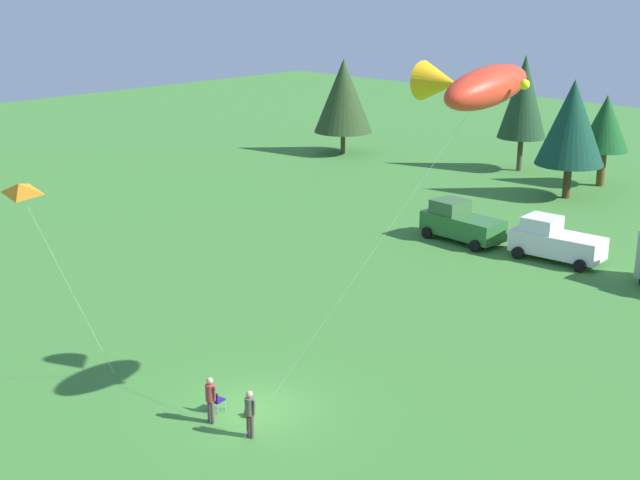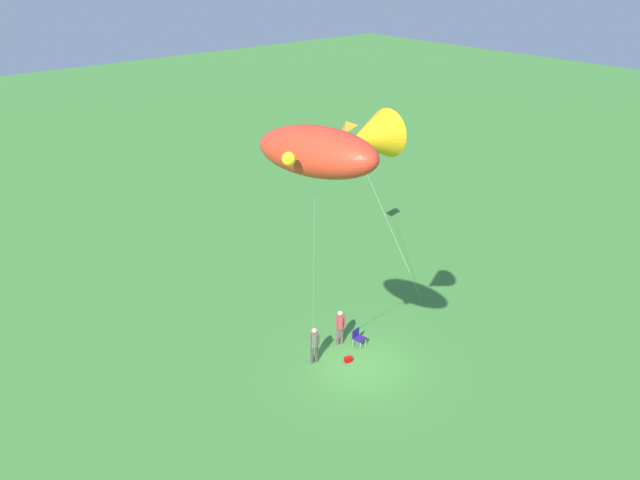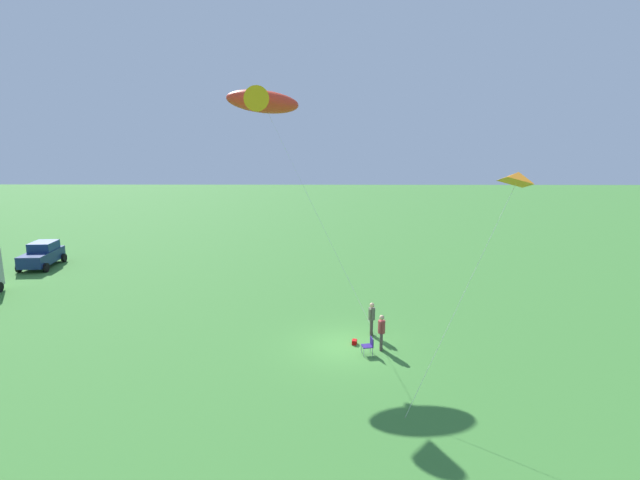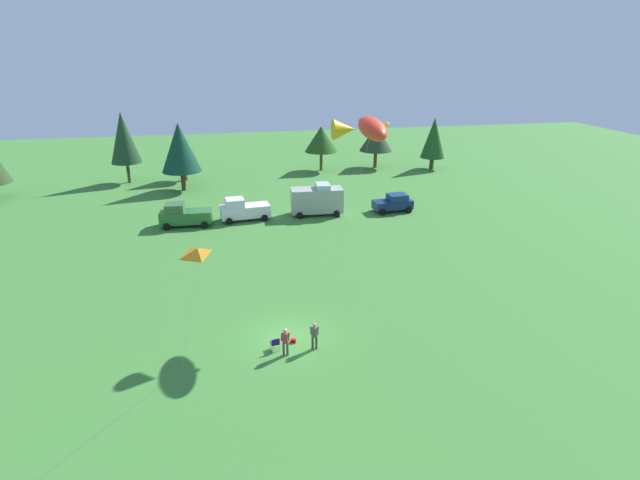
% 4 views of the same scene
% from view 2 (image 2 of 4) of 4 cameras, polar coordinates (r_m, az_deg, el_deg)
% --- Properties ---
extents(ground_plane, '(160.00, 160.00, 0.00)m').
position_cam_2_polar(ground_plane, '(27.52, 3.64, -11.30)').
color(ground_plane, '#3D7C32').
extents(person_kite_flyer, '(0.54, 0.40, 1.74)m').
position_cam_2_polar(person_kite_flyer, '(27.02, -0.52, -9.35)').
color(person_kite_flyer, '#453835').
rests_on(person_kite_flyer, ground).
extents(folding_chair, '(0.56, 0.56, 0.82)m').
position_cam_2_polar(folding_chair, '(28.40, 3.48, -8.79)').
color(folding_chair, navy).
rests_on(folding_chair, ground).
extents(person_spectator, '(0.55, 0.39, 1.74)m').
position_cam_2_polar(person_spectator, '(28.18, 1.84, -7.75)').
color(person_spectator, brown).
rests_on(person_spectator, ground).
extents(backpack_on_grass, '(0.36, 0.28, 0.22)m').
position_cam_2_polar(backpack_on_grass, '(27.61, 2.59, -10.85)').
color(backpack_on_grass, '#C00908').
rests_on(backpack_on_grass, ground).
extents(kite_large_fish, '(6.28, 8.26, 12.73)m').
position_cam_2_polar(kite_large_fish, '(15.52, 0.85, 8.42)').
color(kite_large_fish, red).
rests_on(kite_large_fish, ground).
extents(kite_delta_orange, '(2.44, 4.73, 8.88)m').
position_cam_2_polar(kite_delta_orange, '(30.60, 2.39, 10.40)').
color(kite_delta_orange, orange).
rests_on(kite_delta_orange, ground).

